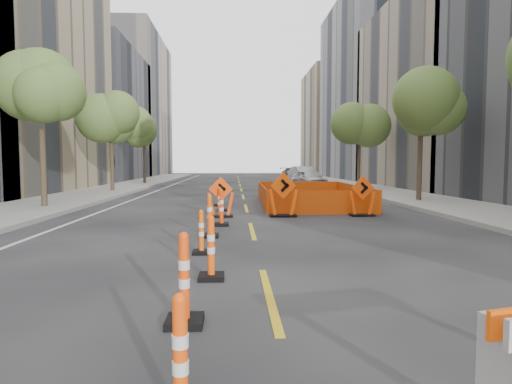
{
  "coord_description": "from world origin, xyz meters",
  "views": [
    {
      "loc": [
        -0.51,
        -8.13,
        1.97
      ],
      "look_at": [
        0.13,
        4.25,
        1.1
      ],
      "focal_mm": 30.0,
      "sensor_mm": 36.0,
      "label": 1
    }
  ],
  "objects": [
    {
      "name": "channelizer_0",
      "position": [
        -0.91,
        -5.06,
        0.51
      ],
      "size": [
        0.4,
        0.4,
        1.02
      ],
      "primitive_type": null,
      "color": "#FF4A0A",
      "rests_on": "ground"
    },
    {
      "name": "channelizer_4",
      "position": [
        -1.15,
        3.0,
        0.57
      ],
      "size": [
        0.45,
        0.45,
        1.13
      ],
      "primitive_type": null,
      "color": "#E75009",
      "rests_on": "ground"
    },
    {
      "name": "bld_right_e",
      "position": [
        17.0,
        58.6,
        8.0
      ],
      "size": [
        12.0,
        14.0,
        16.0
      ],
      "primitive_type": "cube",
      "color": "tan",
      "rests_on": "ground"
    },
    {
      "name": "parked_car_near",
      "position": [
        5.33,
        24.7,
        0.7
      ],
      "size": [
        2.55,
        4.41,
        1.41
      ],
      "primitive_type": "imported",
      "rotation": [
        0.0,
        0.0,
        0.23
      ],
      "color": "silver",
      "rests_on": "ground"
    },
    {
      "name": "tree_r_b",
      "position": [
        8.4,
        12.0,
        4.53
      ],
      "size": [
        2.8,
        2.8,
        5.95
      ],
      "color": "#382B1E",
      "rests_on": "ground"
    },
    {
      "name": "safety_fence",
      "position": [
        2.93,
        11.3,
        0.46
      ],
      "size": [
        4.4,
        7.37,
        0.91
      ],
      "primitive_type": null,
      "rotation": [
        0.0,
        0.0,
        -0.02
      ],
      "color": "orange",
      "rests_on": "ground"
    },
    {
      "name": "channelizer_2",
      "position": [
        -0.9,
        -1.03,
        0.54
      ],
      "size": [
        0.43,
        0.43,
        1.08
      ],
      "primitive_type": null,
      "color": "#FF4C0A",
      "rests_on": "ground"
    },
    {
      "name": "channelizer_6",
      "position": [
        -1.03,
        7.03,
        0.54
      ],
      "size": [
        0.43,
        0.43,
        1.09
      ],
      "primitive_type": null,
      "color": "#DB3C09",
      "rests_on": "ground"
    },
    {
      "name": "channelizer_8",
      "position": [
        -1.22,
        11.06,
        0.51
      ],
      "size": [
        0.4,
        0.4,
        1.02
      ],
      "primitive_type": null,
      "color": "#FB5D0A",
      "rests_on": "ground"
    },
    {
      "name": "channelizer_7",
      "position": [
        -0.99,
        9.04,
        0.52
      ],
      "size": [
        0.41,
        0.41,
        1.03
      ],
      "primitive_type": null,
      "color": "orange",
      "rests_on": "ground"
    },
    {
      "name": "parked_car_mid",
      "position": [
        5.75,
        29.79,
        0.8
      ],
      "size": [
        2.48,
        5.05,
        1.59
      ],
      "primitive_type": "imported",
      "rotation": [
        0.0,
        0.0,
        0.17
      ],
      "color": "#AFAEB4",
      "rests_on": "ground"
    },
    {
      "name": "tree_l_c",
      "position": [
        -8.4,
        20.0,
        4.53
      ],
      "size": [
        2.8,
        2.8,
        5.95
      ],
      "color": "#382B1E",
      "rests_on": "ground"
    },
    {
      "name": "chevron_sign_right",
      "position": [
        4.15,
        7.15,
        0.74
      ],
      "size": [
        1.08,
        0.77,
        1.48
      ],
      "primitive_type": null,
      "rotation": [
        0.0,
        0.0,
        0.19
      ],
      "color": "#E74409",
      "rests_on": "ground"
    },
    {
      "name": "parked_car_far",
      "position": [
        5.82,
        35.27,
        0.71
      ],
      "size": [
        3.12,
        5.26,
        1.43
      ],
      "primitive_type": "imported",
      "rotation": [
        0.0,
        0.0,
        0.24
      ],
      "color": "black",
      "rests_on": "ground"
    },
    {
      "name": "channelizer_3",
      "position": [
        -1.22,
        0.99,
        0.48
      ],
      "size": [
        0.38,
        0.38,
        0.95
      ],
      "primitive_type": null,
      "color": "#EF570A",
      "rests_on": "ground"
    },
    {
      "name": "bld_left_d",
      "position": [
        -17.0,
        39.2,
        7.0
      ],
      "size": [
        12.0,
        16.0,
        14.0
      ],
      "primitive_type": "cube",
      "color": "#4C4C51",
      "rests_on": "ground"
    },
    {
      "name": "bld_right_c",
      "position": [
        17.0,
        23.8,
        7.0
      ],
      "size": [
        12.0,
        16.0,
        14.0
      ],
      "primitive_type": "cube",
      "color": "gray",
      "rests_on": "ground"
    },
    {
      "name": "chevron_sign_left",
      "position": [
        -0.99,
        7.16,
        0.72
      ],
      "size": [
        1.05,
        0.74,
        1.44
      ],
      "primitive_type": null,
      "rotation": [
        0.0,
        0.0,
        -0.18
      ],
      "color": "#FC450A",
      "rests_on": "ground"
    },
    {
      "name": "channelizer_1",
      "position": [
        -1.11,
        -3.04,
        0.57
      ],
      "size": [
        0.45,
        0.45,
        1.14
      ],
      "primitive_type": null,
      "color": "#FF440A",
      "rests_on": "ground"
    },
    {
      "name": "bld_left_e",
      "position": [
        -17.0,
        55.6,
        10.0
      ],
      "size": [
        12.0,
        20.0,
        20.0
      ],
      "primitive_type": "cube",
      "color": "gray",
      "rests_on": "ground"
    },
    {
      "name": "tree_l_d",
      "position": [
        -8.4,
        30.0,
        4.53
      ],
      "size": [
        2.8,
        2.8,
        5.95
      ],
      "color": "#382B1E",
      "rests_on": "ground"
    },
    {
      "name": "tree_r_c",
      "position": [
        8.4,
        22.0,
        4.53
      ],
      "size": [
        2.8,
        2.8,
        5.95
      ],
      "color": "#382B1E",
      "rests_on": "ground"
    },
    {
      "name": "bld_right_d",
      "position": [
        17.0,
        40.2,
        10.0
      ],
      "size": [
        12.0,
        18.0,
        20.0
      ],
      "primitive_type": "cube",
      "color": "gray",
      "rests_on": "ground"
    },
    {
      "name": "sidewalk_left",
      "position": [
        -9.0,
        12.0,
        0.07
      ],
      "size": [
        4.0,
        90.0,
        0.15
      ],
      "primitive_type": "cube",
      "color": "gray",
      "rests_on": "ground"
    },
    {
      "name": "channelizer_5",
      "position": [
        -0.9,
        5.01,
        0.57
      ],
      "size": [
        0.45,
        0.45,
        1.14
      ],
      "primitive_type": null,
      "color": "red",
      "rests_on": "ground"
    },
    {
      "name": "sidewalk_right",
      "position": [
        9.0,
        12.0,
        0.07
      ],
      "size": [
        4.0,
        90.0,
        0.15
      ],
      "primitive_type": "cube",
      "color": "gray",
      "rests_on": "ground"
    },
    {
      "name": "tree_l_b",
      "position": [
        -8.4,
        10.0,
        4.53
      ],
      "size": [
        2.8,
        2.8,
        5.95
      ],
      "color": "#382B1E",
      "rests_on": "ground"
    },
    {
      "name": "chevron_sign_center",
      "position": [
        1.25,
        7.13,
        0.81
      ],
      "size": [
        1.22,
        0.95,
        1.61
      ],
      "primitive_type": null,
      "rotation": [
        0.0,
        0.0,
        0.32
      ],
      "color": "#FF520A",
      "rests_on": "ground"
    },
    {
      "name": "ground_plane",
      "position": [
        0.0,
        0.0,
        0.0
      ],
      "size": [
        140.0,
        140.0,
        0.0
      ],
      "primitive_type": "plane",
      "color": "black"
    }
  ]
}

